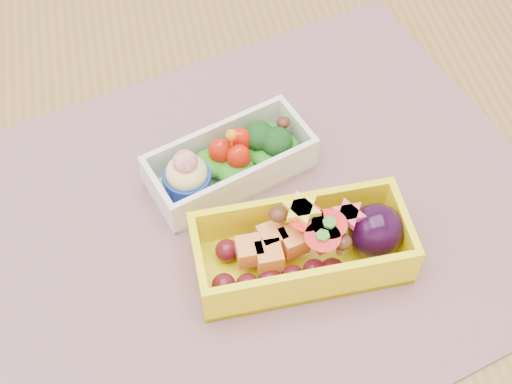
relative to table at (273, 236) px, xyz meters
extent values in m
cube|color=brown|center=(0.00, 0.00, 0.08)|extent=(1.20, 0.80, 0.04)
cube|color=#8B6065|center=(-0.03, -0.04, 0.10)|extent=(0.65, 0.56, 0.00)
cube|color=silver|center=(-0.04, 0.02, 0.12)|extent=(0.17, 0.12, 0.04)
ellipsoid|color=green|center=(-0.04, 0.02, 0.12)|extent=(0.16, 0.10, 0.02)
cylinder|color=#1631A6|center=(-0.08, 0.00, 0.12)|extent=(0.04, 0.04, 0.03)
sphere|color=red|center=(-0.08, 0.00, 0.16)|extent=(0.02, 0.02, 0.02)
ellipsoid|color=#BB1807|center=(-0.05, 0.02, 0.14)|extent=(0.02, 0.02, 0.03)
ellipsoid|color=#BB1807|center=(-0.03, 0.01, 0.14)|extent=(0.02, 0.02, 0.03)
ellipsoid|color=#BB1807|center=(-0.03, 0.03, 0.14)|extent=(0.02, 0.02, 0.03)
sphere|color=orange|center=(-0.04, 0.02, 0.16)|extent=(0.01, 0.01, 0.01)
ellipsoid|color=black|center=(-0.01, 0.03, 0.14)|extent=(0.03, 0.03, 0.03)
ellipsoid|color=black|center=(0.01, 0.02, 0.14)|extent=(0.03, 0.03, 0.03)
ellipsoid|color=#3F2111|center=(0.02, 0.04, 0.14)|extent=(0.01, 0.01, 0.01)
cube|color=yellow|center=(0.00, -0.09, 0.13)|extent=(0.19, 0.08, 0.05)
ellipsoid|color=#510F1A|center=(-0.04, -0.10, 0.12)|extent=(0.10, 0.05, 0.02)
cube|color=orange|center=(-0.03, -0.09, 0.14)|extent=(0.05, 0.04, 0.02)
cone|color=red|center=(0.01, -0.08, 0.14)|extent=(0.03, 0.03, 0.03)
cone|color=red|center=(0.02, -0.09, 0.14)|extent=(0.03, 0.03, 0.03)
cone|color=red|center=(0.01, -0.11, 0.14)|extent=(0.03, 0.03, 0.03)
cylinder|color=yellow|center=(0.00, -0.08, 0.16)|extent=(0.04, 0.04, 0.01)
cylinder|color=#E53F5B|center=(0.04, -0.09, 0.16)|extent=(0.03, 0.03, 0.01)
ellipsoid|color=#3F2111|center=(-0.02, -0.07, 0.14)|extent=(0.02, 0.02, 0.01)
ellipsoid|color=#3F2111|center=(0.03, -0.11, 0.14)|extent=(0.02, 0.02, 0.01)
ellipsoid|color=black|center=(0.07, -0.10, 0.13)|extent=(0.05, 0.05, 0.05)
camera|label=1|loc=(-0.11, -0.40, 0.66)|focal=49.13mm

